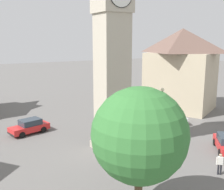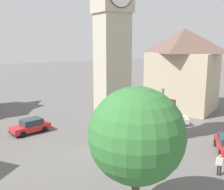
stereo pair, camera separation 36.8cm
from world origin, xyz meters
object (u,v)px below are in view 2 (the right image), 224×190
object	(u,v)px
car_white_side	(31,126)
tree	(137,135)
car_blue_kerb	(170,119)
car_silver_kerb	(122,105)
clock_tower	(112,8)
building_terrace_right	(183,69)
lamp_post	(163,104)
pedestrian	(220,163)

from	to	relation	value
car_white_side	tree	bearing A→B (deg)	-84.40
tree	car_blue_kerb	bearing A→B (deg)	42.40
car_silver_kerb	clock_tower	bearing A→B (deg)	-125.26
car_silver_kerb	building_terrace_right	xyz separation A→B (m)	(8.12, -3.33, 5.08)
clock_tower	tree	xyz separation A→B (m)	(-3.79, -9.33, -7.51)
car_blue_kerb	tree	bearing A→B (deg)	-137.60
car_silver_kerb	car_white_side	xyz separation A→B (m)	(-13.42, -3.06, 0.00)
car_blue_kerb	car_silver_kerb	distance (m)	8.60
clock_tower	tree	size ratio (longest dim) A/B	2.82
building_terrace_right	lamp_post	bearing A→B (deg)	-142.76
pedestrian	clock_tower	bearing A→B (deg)	118.16
car_blue_kerb	tree	size ratio (longest dim) A/B	0.59
car_white_side	pedestrian	world-z (taller)	pedestrian
car_blue_kerb	car_white_side	size ratio (longest dim) A/B	1.01
building_terrace_right	car_white_side	bearing A→B (deg)	179.29
pedestrian	tree	distance (m)	9.17
building_terrace_right	car_silver_kerb	bearing A→B (deg)	157.71
car_blue_kerb	building_terrace_right	xyz separation A→B (m)	(6.63, 5.14, 5.08)
clock_tower	car_white_side	world-z (taller)	clock_tower
clock_tower	car_silver_kerb	size ratio (longest dim) A/B	4.84
car_blue_kerb	clock_tower	bearing A→B (deg)	-163.87
car_white_side	building_terrace_right	bearing A→B (deg)	-0.71
clock_tower	car_blue_kerb	world-z (taller)	clock_tower
car_silver_kerb	lamp_post	size ratio (longest dim) A/B	0.86
clock_tower	car_white_side	distance (m)	15.26
car_blue_kerb	car_white_side	bearing A→B (deg)	160.07
car_silver_kerb	tree	distance (m)	24.00
clock_tower	pedestrian	distance (m)	14.80
pedestrian	building_terrace_right	world-z (taller)	building_terrace_right
clock_tower	car_white_side	bearing A→B (deg)	124.11
pedestrian	lamp_post	xyz separation A→B (m)	(1.70, 8.60, 2.40)
lamp_post	car_silver_kerb	bearing A→B (deg)	80.65
car_white_side	tree	xyz separation A→B (m)	(1.71, -17.46, 4.18)
car_silver_kerb	tree	size ratio (longest dim) A/B	0.58
tree	building_terrace_right	xyz separation A→B (m)	(19.83, 17.19, 0.90)
car_blue_kerb	pedestrian	bearing A→B (deg)	-114.38
clock_tower	building_terrace_right	distance (m)	19.04
lamp_post	car_blue_kerb	bearing A→B (deg)	36.09
car_white_side	pedestrian	xyz separation A→B (m)	(9.93, -16.40, 0.25)
car_silver_kerb	car_white_side	size ratio (longest dim) A/B	1.00
car_blue_kerb	building_terrace_right	size ratio (longest dim) A/B	0.39
clock_tower	building_terrace_right	world-z (taller)	clock_tower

